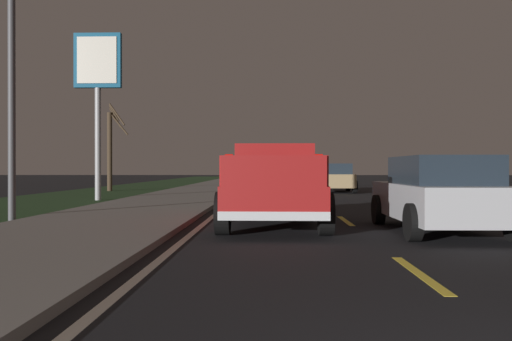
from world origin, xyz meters
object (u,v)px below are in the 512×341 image
object	(u,v)px
sedan_silver	(439,194)
sedan_tan	(335,178)
sedan_blue	(271,176)
bare_tree_far	(111,147)
gas_price_sign	(98,75)
street_light_near	(24,38)
pickup_truck	(275,185)

from	to	relation	value
sedan_silver	sedan_tan	size ratio (longest dim) A/B	0.99
sedan_blue	bare_tree_far	bearing A→B (deg)	110.27
sedan_blue	gas_price_sign	bearing A→B (deg)	150.47
sedan_blue	sedan_silver	distance (m)	23.10
sedan_blue	sedan_silver	size ratio (longest dim) A/B	1.00
street_light_near	sedan_blue	bearing A→B (deg)	-16.28
bare_tree_far	street_light_near	bearing A→B (deg)	-170.05
sedan_tan	bare_tree_far	size ratio (longest dim) A/B	0.89
sedan_blue	street_light_near	bearing A→B (deg)	163.72
pickup_truck	sedan_silver	distance (m)	3.65
sedan_tan	gas_price_sign	bearing A→B (deg)	127.04
sedan_silver	bare_tree_far	size ratio (longest dim) A/B	0.88
sedan_silver	street_light_near	xyz separation A→B (m)	(2.12, 9.52, 3.74)
sedan_blue	sedan_tan	size ratio (longest dim) A/B	1.00
gas_price_sign	bare_tree_far	size ratio (longest dim) A/B	1.35
sedan_tan	bare_tree_far	xyz separation A→B (m)	(1.02, 12.59, 1.71)
sedan_blue	bare_tree_far	size ratio (longest dim) A/B	0.88
sedan_tan	bare_tree_far	bearing A→B (deg)	85.35
street_light_near	sedan_tan	bearing A→B (deg)	-30.29
sedan_silver	sedan_tan	world-z (taller)	same
street_light_near	pickup_truck	bearing A→B (deg)	-95.54
sedan_silver	gas_price_sign	size ratio (longest dim) A/B	0.66
sedan_silver	gas_price_sign	bearing A→B (deg)	44.56
sedan_silver	bare_tree_far	xyz separation A→B (m)	(19.48, 12.57, 1.71)
gas_price_sign	bare_tree_far	bearing A→B (deg)	13.59
sedan_blue	gas_price_sign	size ratio (longest dim) A/B	0.66
sedan_blue	sedan_silver	bearing A→B (deg)	-171.36
sedan_tan	street_light_near	distance (m)	19.29
street_light_near	bare_tree_far	world-z (taller)	street_light_near
sedan_blue	street_light_near	xyz separation A→B (m)	(-20.72, 6.05, 3.74)
gas_price_sign	street_light_near	bearing A→B (deg)	-173.96
sedan_silver	sedan_tan	distance (m)	18.45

